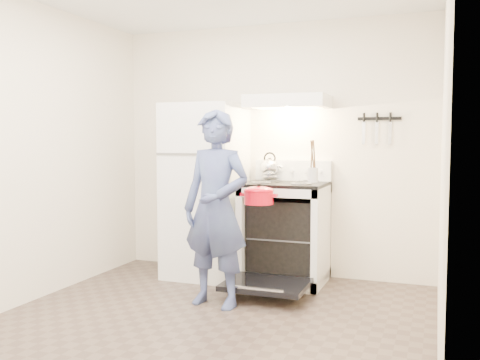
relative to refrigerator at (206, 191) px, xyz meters
name	(u,v)px	position (x,y,z in m)	size (l,w,h in m)	color
floor	(198,330)	(0.58, -1.45, -0.85)	(3.60, 3.60, 0.00)	#4D4037
back_wall	(272,150)	(0.58, 0.35, 0.40)	(3.20, 0.02, 2.50)	#F1E5CD
refrigerator	(206,191)	(0.00, 0.00, 0.00)	(0.70, 0.70, 1.70)	white
stove_body	(285,234)	(0.81, 0.02, -0.39)	(0.76, 0.65, 0.92)	white
cooktop	(285,184)	(0.81, 0.02, 0.09)	(0.76, 0.65, 0.03)	black
backsplash	(293,170)	(0.81, 0.31, 0.20)	(0.76, 0.07, 0.20)	white
oven_door	(266,285)	(0.81, -0.57, -0.72)	(0.70, 0.54, 0.04)	black
oven_rack	(285,236)	(0.81, 0.02, -0.41)	(0.60, 0.52, 0.01)	slate
range_hood	(288,102)	(0.81, 0.10, 0.86)	(0.76, 0.50, 0.12)	white
knife_strip	(379,119)	(1.63, 0.33, 0.70)	(0.40, 0.02, 0.03)	black
pizza_stone	(281,234)	(0.76, 0.05, -0.40)	(0.32, 0.32, 0.02)	#967156
tea_kettle	(270,166)	(0.59, 0.24, 0.24)	(0.23, 0.19, 0.28)	silver
utensil_jar	(313,175)	(1.13, -0.24, 0.20)	(0.09, 0.09, 0.13)	silver
person	(216,209)	(0.48, -0.87, -0.05)	(0.58, 0.38, 1.59)	navy
dutch_oven	(259,197)	(0.76, -0.62, 0.02)	(0.32, 0.25, 0.21)	red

